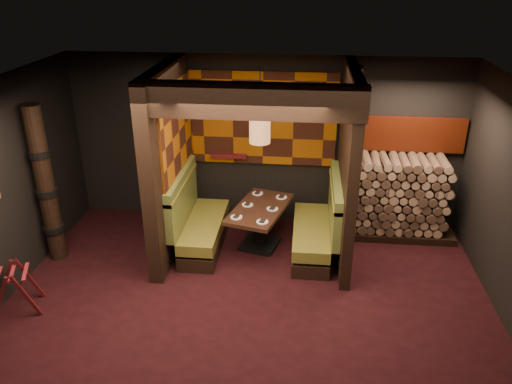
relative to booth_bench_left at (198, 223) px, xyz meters
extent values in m
cube|color=black|center=(0.96, -1.65, -0.41)|extent=(6.50, 5.50, 0.02)
cube|color=black|center=(0.96, -1.65, 2.46)|extent=(6.50, 5.50, 0.02)
cube|color=black|center=(0.96, 1.11, 1.02)|extent=(6.50, 0.02, 2.85)
cube|color=black|center=(-0.39, 0.00, 1.02)|extent=(0.20, 2.20, 2.85)
cube|color=black|center=(2.26, 0.05, 1.02)|extent=(0.15, 2.10, 2.85)
cube|color=black|center=(0.94, -0.95, 2.23)|extent=(2.85, 0.18, 0.44)
cube|color=#994D09|center=(0.94, 1.06, 1.42)|extent=(2.40, 0.06, 1.55)
cube|color=#994D09|center=(-0.27, 0.17, 1.45)|extent=(0.04, 1.85, 1.45)
cube|color=#551318|center=(0.36, 1.00, 0.78)|extent=(0.60, 0.12, 0.07)
cube|color=black|center=(0.11, 0.00, -0.29)|extent=(0.55, 1.60, 0.22)
cube|color=olive|center=(0.11, 0.00, -0.04)|extent=(0.55, 1.60, 0.18)
cube|color=brown|center=(-0.23, 0.00, 0.35)|extent=(0.12, 1.60, 0.78)
cube|color=olive|center=(-0.23, 0.00, 0.70)|extent=(0.15, 1.60, 0.06)
cube|color=black|center=(1.79, 0.00, -0.29)|extent=(0.55, 1.60, 0.22)
cube|color=olive|center=(1.79, 0.00, -0.04)|extent=(0.55, 1.60, 0.18)
cube|color=brown|center=(2.12, 0.00, 0.35)|extent=(0.12, 1.60, 0.78)
cube|color=olive|center=(2.12, 0.00, 0.70)|extent=(0.15, 1.60, 0.06)
cube|color=black|center=(0.98, 0.09, -0.37)|extent=(0.67, 0.67, 0.06)
cylinder|color=black|center=(0.98, 0.09, -0.08)|extent=(0.20, 0.20, 0.63)
cube|color=#381F15|center=(0.98, 0.09, 0.26)|extent=(1.02, 1.45, 0.06)
cylinder|color=white|center=(0.66, -0.30, 0.30)|extent=(0.18, 0.18, 0.01)
cube|color=black|center=(0.66, -0.30, 0.31)|extent=(0.10, 0.12, 0.02)
cylinder|color=white|center=(1.06, -0.40, 0.30)|extent=(0.18, 0.18, 0.01)
cube|color=black|center=(1.06, -0.40, 0.31)|extent=(0.10, 0.12, 0.02)
cylinder|color=white|center=(0.78, 0.14, 0.30)|extent=(0.18, 0.18, 0.01)
cube|color=black|center=(0.78, 0.14, 0.31)|extent=(0.10, 0.12, 0.02)
cylinder|color=white|center=(1.18, 0.03, 0.30)|extent=(0.18, 0.18, 0.01)
cube|color=black|center=(1.18, 0.03, 0.31)|extent=(0.10, 0.12, 0.02)
cylinder|color=white|center=(0.89, 0.57, 0.30)|extent=(0.18, 0.18, 0.01)
cube|color=black|center=(0.89, 0.57, 0.31)|extent=(0.10, 0.12, 0.02)
cylinder|color=white|center=(1.29, 0.47, 0.30)|extent=(0.18, 0.18, 0.01)
cube|color=black|center=(1.29, 0.47, 0.31)|extent=(0.10, 0.12, 0.02)
cylinder|color=#9A6138|center=(0.98, 0.04, 1.59)|extent=(0.31, 0.31, 0.45)
sphere|color=#FFC672|center=(0.98, 0.04, 1.59)|extent=(0.18, 0.18, 0.18)
cylinder|color=black|center=(0.98, 0.04, 2.13)|extent=(0.02, 0.02, 0.63)
cube|color=#460F12|center=(-2.08, -2.08, -0.10)|extent=(0.30, 0.15, 0.68)
cube|color=#460F12|center=(-1.79, -1.96, -0.10)|extent=(0.30, 0.15, 0.68)
cube|color=#460F12|center=(-2.23, -1.71, -0.10)|extent=(0.30, 0.15, 0.68)
cube|color=#460F12|center=(-1.93, -1.59, -0.10)|extent=(0.30, 0.15, 0.68)
cube|color=maroon|center=(-2.01, -1.84, 0.15)|extent=(0.20, 0.41, 0.01)
cube|color=maroon|center=(-1.86, -1.78, 0.15)|extent=(0.20, 0.41, 0.01)
cylinder|color=black|center=(-2.09, -0.55, 0.80)|extent=(0.26, 0.26, 2.40)
cylinder|color=black|center=(-2.09, -0.55, 0.10)|extent=(0.31, 0.31, 0.09)
cylinder|color=black|center=(-2.09, -0.55, 0.70)|extent=(0.31, 0.31, 0.09)
cylinder|color=black|center=(-2.09, -0.55, 1.30)|extent=(0.31, 0.31, 0.09)
cube|color=black|center=(3.25, 0.70, -0.34)|extent=(1.73, 0.70, 0.12)
cube|color=brown|center=(3.25, 0.70, 0.34)|extent=(1.73, 0.70, 1.24)
cube|color=maroon|center=(3.25, 1.03, 1.24)|extent=(1.83, 0.10, 0.56)
cube|color=black|center=(2.35, 0.31, 1.02)|extent=(0.08, 0.08, 2.85)
camera|label=1|loc=(1.61, -6.81, 3.75)|focal=35.00mm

